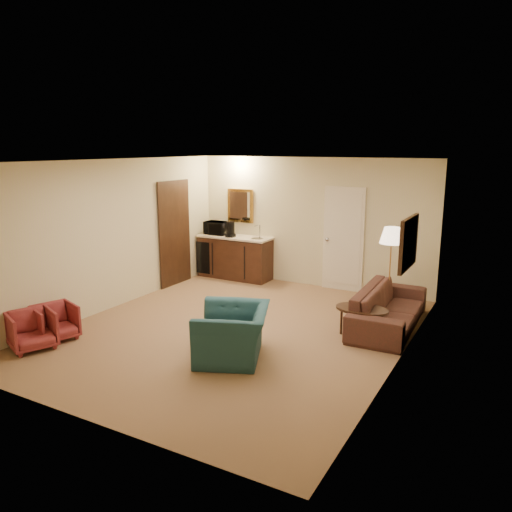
{
  "coord_description": "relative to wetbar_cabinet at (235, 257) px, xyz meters",
  "views": [
    {
      "loc": [
        3.82,
        -6.29,
        2.82
      ],
      "look_at": [
        0.09,
        0.5,
        1.1
      ],
      "focal_mm": 35.0,
      "sensor_mm": 36.0,
      "label": 1
    }
  ],
  "objects": [
    {
      "name": "wetbar_cabinet",
      "position": [
        0.0,
        0.0,
        0.0
      ],
      "size": [
        1.64,
        0.58,
        0.92
      ],
      "primitive_type": "cube",
      "color": "#3A1F12",
      "rests_on": "ground"
    },
    {
      "name": "floor_lamp",
      "position": [
        3.53,
        -0.78,
        0.29
      ],
      "size": [
        0.42,
        0.42,
        1.51
      ],
      "primitive_type": "cube",
      "rotation": [
        0.0,
        0.0,
        -0.05
      ],
      "color": "#C18640",
      "rests_on": "ground"
    },
    {
      "name": "room_walls",
      "position": [
        1.55,
        -1.95,
        1.26
      ],
      "size": [
        5.02,
        6.01,
        2.61
      ],
      "color": "beige",
      "rests_on": "ground"
    },
    {
      "name": "ground",
      "position": [
        1.65,
        -2.72,
        -0.46
      ],
      "size": [
        6.0,
        6.0,
        0.0
      ],
      "primitive_type": "plane",
      "color": "#836242",
      "rests_on": "ground"
    },
    {
      "name": "coffee_maker",
      "position": [
        -0.03,
        -0.12,
        0.62
      ],
      "size": [
        0.2,
        0.2,
        0.33
      ],
      "primitive_type": "cylinder",
      "rotation": [
        0.0,
        0.0,
        -0.13
      ],
      "color": "black",
      "rests_on": "wetbar_cabinet"
    },
    {
      "name": "microwave",
      "position": [
        -0.46,
        0.01,
        0.63
      ],
      "size": [
        0.51,
        0.28,
        0.35
      ],
      "primitive_type": "imported",
      "rotation": [
        0.0,
        0.0,
        -0.01
      ],
      "color": "black",
      "rests_on": "wetbar_cabinet"
    },
    {
      "name": "teal_armchair",
      "position": [
        2.15,
        -3.62,
        0.01
      ],
      "size": [
        1.06,
        1.26,
        0.94
      ],
      "primitive_type": "imported",
      "rotation": [
        0.0,
        0.0,
        -1.17
      ],
      "color": "#1E464B",
      "rests_on": "ground"
    },
    {
      "name": "rose_chair_near",
      "position": [
        -0.5,
        -4.72,
        -0.16
      ],
      "size": [
        0.73,
        0.75,
        0.6
      ],
      "primitive_type": "imported",
      "rotation": [
        0.0,
        0.0,
        1.18
      ],
      "color": "maroon",
      "rests_on": "ground"
    },
    {
      "name": "waste_bin",
      "position": [
        0.65,
        -0.07,
        -0.33
      ],
      "size": [
        0.26,
        0.26,
        0.27
      ],
      "primitive_type": "cylinder",
      "rotation": [
        0.0,
        0.0,
        0.21
      ],
      "color": "black",
      "rests_on": "ground"
    },
    {
      "name": "coffee_table",
      "position": [
        3.45,
        -2.05,
        -0.23
      ],
      "size": [
        0.94,
        0.81,
        0.46
      ],
      "primitive_type": "cube",
      "rotation": [
        0.0,
        0.0,
        -0.42
      ],
      "color": "#321C10",
      "rests_on": "ground"
    },
    {
      "name": "sofa",
      "position": [
        3.69,
        -1.42,
        -0.04
      ],
      "size": [
        0.7,
        2.16,
        0.84
      ],
      "primitive_type": "imported",
      "rotation": [
        0.0,
        0.0,
        1.6
      ],
      "color": "black",
      "rests_on": "ground"
    },
    {
      "name": "rose_chair_far",
      "position": [
        -0.5,
        -4.32,
        -0.17
      ],
      "size": [
        0.69,
        0.71,
        0.58
      ],
      "primitive_type": "imported",
      "rotation": [
        0.0,
        0.0,
        1.24
      ],
      "color": "maroon",
      "rests_on": "ground"
    }
  ]
}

